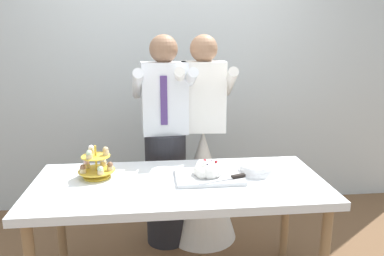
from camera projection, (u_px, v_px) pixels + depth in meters
name	position (u px, v px, depth m)	size (l,w,h in m)	color
rear_wall	(168.00, 57.00, 3.47)	(5.20, 0.10, 2.90)	silver
dessert_table	(179.00, 192.00, 2.32)	(1.80, 0.80, 0.78)	silver
cupcake_stand	(96.00, 165.00, 2.35)	(0.23, 0.23, 0.21)	gold
main_cake_tray	(209.00, 172.00, 2.34)	(0.43, 0.32, 0.12)	silver
plate_stack	(256.00, 169.00, 2.42)	(0.21, 0.22, 0.07)	white
person_groom	(165.00, 154.00, 2.91)	(0.49, 0.52, 1.66)	#232328
person_bride	(203.00, 170.00, 3.02)	(0.56, 0.56, 1.66)	white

